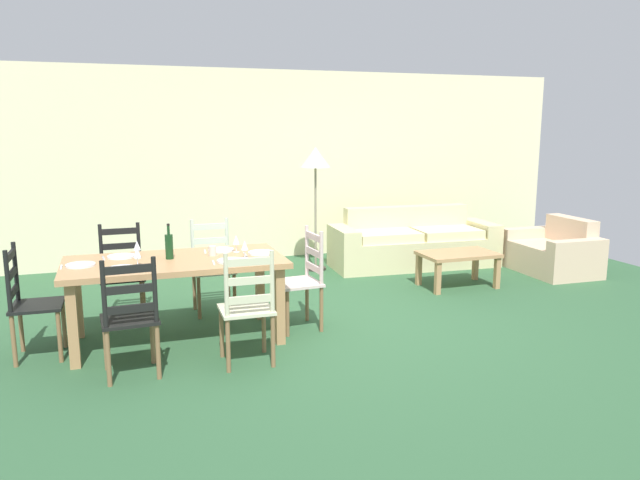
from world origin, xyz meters
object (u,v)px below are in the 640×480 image
object	(u,v)px
dining_chair_near_left	(130,318)
wine_glass_far_left	(137,246)
dining_chair_far_right	(213,267)
wine_glass_far_right	(236,241)
dining_chair_head_east	(303,279)
dining_chair_near_right	(247,308)
wine_bottle	(169,246)
couch	(412,245)
armchair_upholstered	(555,253)
coffee_table	(458,258)
dining_table	(175,269)
standing_lamp	(315,165)
coffee_cup_primary	(213,251)
dining_chair_far_left	(122,273)
wine_glass_near_right	(245,246)
wine_glass_near_left	(137,253)
dining_chair_head_west	(30,302)

from	to	relation	value
dining_chair_near_left	wine_glass_far_left	bearing A→B (deg)	83.01
dining_chair_far_right	wine_glass_far_right	bearing A→B (deg)	-78.79
wine_glass_far_right	dining_chair_head_east	bearing A→B (deg)	-15.11
dining_chair_near_right	wine_glass_far_left	distance (m)	1.27
dining_chair_head_east	dining_chair_far_right	bearing A→B (deg)	131.83
wine_bottle	couch	bearing A→B (deg)	30.01
armchair_upholstered	dining_chair_far_right	bearing A→B (deg)	-176.52
armchair_upholstered	dining_chair_near_right	bearing A→B (deg)	-158.10
coffee_table	wine_glass_far_left	bearing A→B (deg)	-169.81
dining_table	standing_lamp	distance (m)	3.12
coffee_cup_primary	coffee_table	world-z (taller)	coffee_cup_primary
dining_chair_far_left	dining_chair_near_right	bearing A→B (deg)	-58.99
wine_glass_near_right	wine_glass_near_left	bearing A→B (deg)	-179.98
dining_chair_near_right	coffee_table	distance (m)	3.31
dining_chair_near_left	wine_glass_near_left	distance (m)	0.69
dining_chair_near_left	couch	xyz separation A→B (m)	(3.82, 2.75, -0.19)
wine_glass_near_left	armchair_upholstered	distance (m)	5.51
dining_chair_near_right	dining_chair_far_right	size ratio (longest dim) A/B	1.00
wine_glass_near_left	wine_glass_far_left	bearing A→B (deg)	87.69
dining_chair_near_left	wine_glass_far_right	xyz separation A→B (m)	(0.99, 0.86, 0.38)
dining_table	dining_chair_near_left	bearing A→B (deg)	-120.24
coffee_cup_primary	wine_glass_far_left	bearing A→B (deg)	171.28
dining_chair_far_right	coffee_table	xyz separation A→B (m)	(2.94, 0.03, -0.12)
wine_glass_near_right	wine_glass_far_right	size ratio (longest dim) A/B	1.00
standing_lamp	dining_chair_head_east	bearing A→B (deg)	-111.41
wine_glass_far_left	couch	size ratio (longest dim) A/B	0.07
dining_chair_far_right	couch	xyz separation A→B (m)	(2.96, 1.25, -0.19)
armchair_upholstered	wine_glass_far_left	bearing A→B (deg)	-170.28
dining_chair_head_west	wine_glass_near_right	size ratio (longest dim) A/B	5.96
wine_glass_near_right	wine_bottle	bearing A→B (deg)	163.28
dining_chair_far_right	dining_chair_head_west	world-z (taller)	same
wine_glass_far_left	dining_chair_head_east	bearing A→B (deg)	-6.82
dining_chair_near_right	coffee_cup_primary	xyz separation A→B (m)	(-0.14, 0.81, 0.32)
dining_table	wine_glass_near_right	world-z (taller)	wine_glass_near_right
dining_chair_head_east	coffee_cup_primary	world-z (taller)	dining_chair_head_east
dining_chair_far_right	wine_glass_near_right	xyz separation A→B (m)	(0.15, -0.94, 0.38)
dining_table	wine_glass_far_right	distance (m)	0.62
coffee_cup_primary	armchair_upholstered	distance (m)	4.82
wine_glass_far_right	couch	world-z (taller)	wine_glass_far_right
dining_chair_head_east	wine_glass_far_left	size ratio (longest dim) A/B	5.96
dining_chair_near_right	wine_glass_near_left	xyz separation A→B (m)	(-0.80, 0.61, 0.38)
coffee_cup_primary	standing_lamp	bearing A→B (deg)	51.66
dining_chair_head_east	wine_glass_far_right	distance (m)	0.73
dining_table	dining_chair_head_west	xyz separation A→B (m)	(-1.19, -0.03, -0.19)
couch	armchair_upholstered	distance (m)	1.88
dining_chair_near_left	standing_lamp	xyz separation A→B (m)	(2.47, 2.94, 0.93)
dining_chair_head_west	dining_table	bearing A→B (deg)	1.44
dining_chair_near_left	dining_chair_far_left	xyz separation A→B (m)	(-0.03, 1.50, 0.00)
wine_glass_far_right	coffee_cup_primary	distance (m)	0.26
couch	wine_glass_near_right	bearing A→B (deg)	-142.15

